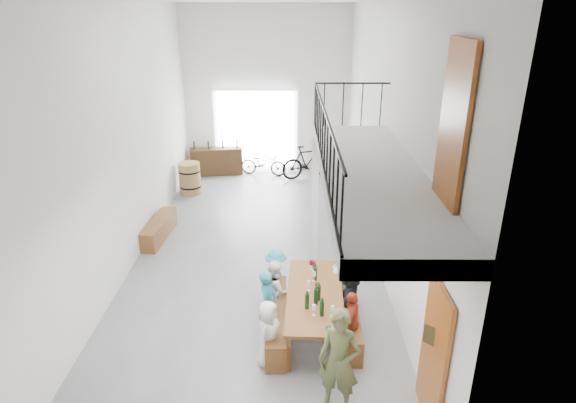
{
  "coord_description": "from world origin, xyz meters",
  "views": [
    {
      "loc": [
        0.76,
        -10.1,
        5.4
      ],
      "look_at": [
        0.72,
        -0.5,
        1.48
      ],
      "focal_mm": 30.0,
      "sensor_mm": 36.0,
      "label": 1
    }
  ],
  "objects_px": {
    "side_bench": "(159,229)",
    "serving_counter": "(217,161)",
    "oak_barrel": "(190,178)",
    "tasting_table": "(315,298)",
    "bicycle_near": "(263,163)",
    "bench_inner": "(277,320)",
    "host_standing": "(339,361)"
  },
  "relations": [
    {
      "from": "serving_counter",
      "to": "bicycle_near",
      "type": "bearing_deg",
      "value": -12.7
    },
    {
      "from": "bench_inner",
      "to": "oak_barrel",
      "type": "distance_m",
      "value": 7.39
    },
    {
      "from": "host_standing",
      "to": "oak_barrel",
      "type": "bearing_deg",
      "value": 135.25
    },
    {
      "from": "bench_inner",
      "to": "side_bench",
      "type": "bearing_deg",
      "value": 128.44
    },
    {
      "from": "side_bench",
      "to": "serving_counter",
      "type": "relative_size",
      "value": 1.0
    },
    {
      "from": "bench_inner",
      "to": "serving_counter",
      "type": "xyz_separation_m",
      "value": [
        -2.29,
        8.67,
        0.21
      ]
    },
    {
      "from": "side_bench",
      "to": "bicycle_near",
      "type": "xyz_separation_m",
      "value": [
        2.36,
        4.83,
        0.17
      ]
    },
    {
      "from": "tasting_table",
      "to": "host_standing",
      "type": "bearing_deg",
      "value": -78.88
    },
    {
      "from": "side_bench",
      "to": "tasting_table",
      "type": "bearing_deg",
      "value": -45.21
    },
    {
      "from": "bench_inner",
      "to": "oak_barrel",
      "type": "height_order",
      "value": "oak_barrel"
    },
    {
      "from": "side_bench",
      "to": "serving_counter",
      "type": "distance_m",
      "value": 5.0
    },
    {
      "from": "side_bench",
      "to": "serving_counter",
      "type": "bearing_deg",
      "value": 81.37
    },
    {
      "from": "tasting_table",
      "to": "serving_counter",
      "type": "bearing_deg",
      "value": 111.57
    },
    {
      "from": "host_standing",
      "to": "bicycle_near",
      "type": "distance_m",
      "value": 10.43
    },
    {
      "from": "bicycle_near",
      "to": "tasting_table",
      "type": "bearing_deg",
      "value": -159.63
    },
    {
      "from": "tasting_table",
      "to": "serving_counter",
      "type": "xyz_separation_m",
      "value": [
        -2.95,
        8.67,
        -0.25
      ]
    },
    {
      "from": "side_bench",
      "to": "bench_inner",
      "type": "bearing_deg",
      "value": -50.86
    },
    {
      "from": "oak_barrel",
      "to": "bicycle_near",
      "type": "relative_size",
      "value": 0.62
    },
    {
      "from": "bench_inner",
      "to": "bicycle_near",
      "type": "height_order",
      "value": "bicycle_near"
    },
    {
      "from": "oak_barrel",
      "to": "tasting_table",
      "type": "bearing_deg",
      "value": -62.79
    },
    {
      "from": "bench_inner",
      "to": "side_bench",
      "type": "relative_size",
      "value": 1.25
    },
    {
      "from": "side_bench",
      "to": "serving_counter",
      "type": "height_order",
      "value": "serving_counter"
    },
    {
      "from": "tasting_table",
      "to": "host_standing",
      "type": "distance_m",
      "value": 1.76
    },
    {
      "from": "side_bench",
      "to": "oak_barrel",
      "type": "bearing_deg",
      "value": 86.4
    },
    {
      "from": "oak_barrel",
      "to": "bench_inner",
      "type": "bearing_deg",
      "value": -67.38
    },
    {
      "from": "host_standing",
      "to": "side_bench",
      "type": "bearing_deg",
      "value": 147.41
    },
    {
      "from": "oak_barrel",
      "to": "bicycle_near",
      "type": "height_order",
      "value": "oak_barrel"
    },
    {
      "from": "tasting_table",
      "to": "bicycle_near",
      "type": "bearing_deg",
      "value": 101.7
    },
    {
      "from": "tasting_table",
      "to": "side_bench",
      "type": "xyz_separation_m",
      "value": [
        -3.7,
        3.73,
        -0.46
      ]
    },
    {
      "from": "side_bench",
      "to": "bicycle_near",
      "type": "distance_m",
      "value": 5.38
    },
    {
      "from": "host_standing",
      "to": "tasting_table",
      "type": "bearing_deg",
      "value": 119.86
    },
    {
      "from": "oak_barrel",
      "to": "serving_counter",
      "type": "relative_size",
      "value": 0.56
    }
  ]
}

